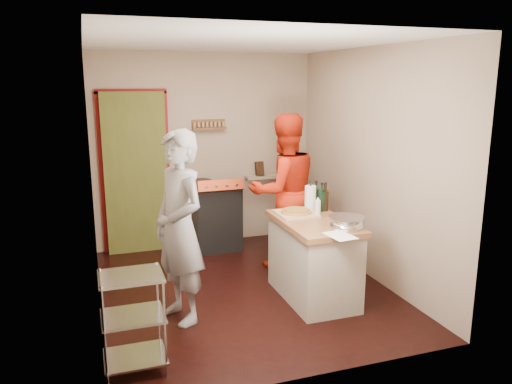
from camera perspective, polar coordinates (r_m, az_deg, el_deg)
floor at (r=5.57m, az=-1.35°, el=-10.98°), size 3.50×3.50×0.00m
back_wall at (r=6.80m, az=-11.11°, el=3.09°), size 3.00×0.44×2.60m
left_wall at (r=4.96m, az=-18.20°, el=1.16°), size 0.04×3.50×2.60m
right_wall at (r=5.81m, az=12.85°, el=3.08°), size 0.04×3.50×2.60m
ceiling at (r=5.12m, az=-1.51°, el=16.86°), size 3.00×3.50×0.02m
stove at (r=6.73m, az=-4.63°, el=-2.76°), size 0.60×0.63×1.00m
wire_shelving at (r=4.10m, az=-13.88°, el=-13.75°), size 0.48×0.40×0.80m
island at (r=5.24m, az=6.64°, el=-7.34°), size 0.68×1.27×1.15m
person_stripe at (r=4.66m, az=-8.73°, el=-4.05°), size 0.63×0.77×1.81m
person_red at (r=6.01m, az=3.20°, el=0.11°), size 0.96×0.78×1.86m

